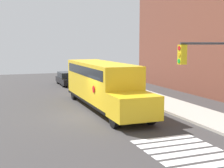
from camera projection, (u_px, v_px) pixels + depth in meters
The scene contains 6 objects.
ground_plane at pixel (89, 116), 19.44m from camera, with size 60.00×60.00×0.00m, color #3A3838.
sidewalk_strip at pixel (178, 108), 21.67m from camera, with size 44.00×3.00×0.15m.
crosswalk_stripes at pixel (193, 156), 12.49m from camera, with size 5.40×3.20×0.01m.
school_bus at pixel (102, 82), 21.75m from camera, with size 11.67×2.57×3.17m.
parked_car at pixel (68, 79), 34.33m from camera, with size 4.69×1.88×1.40m.
traffic_light at pixel (224, 74), 13.47m from camera, with size 0.28×3.61×4.74m.
Camera 1 is at (18.36, -5.23, 4.45)m, focal length 50.00 mm.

